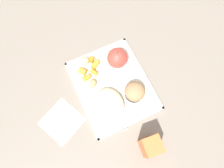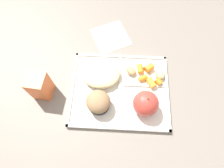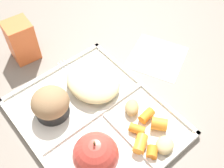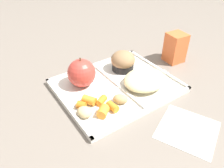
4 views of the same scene
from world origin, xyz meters
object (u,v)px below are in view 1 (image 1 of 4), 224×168
object	(u,v)px
lunch_tray	(112,86)
milk_carton	(151,146)
plastic_fork	(118,114)
green_apple	(117,58)
bran_muffin	(135,92)

from	to	relation	value
lunch_tray	milk_carton	distance (m)	0.26
lunch_tray	plastic_fork	bearing A→B (deg)	-15.06
green_apple	bran_muffin	distance (m)	0.15
lunch_tray	bran_muffin	distance (m)	0.10
bran_muffin	milk_carton	xyz separation A→B (m)	(0.19, -0.04, 0.01)
lunch_tray	plastic_fork	size ratio (longest dim) A/B	2.27
green_apple	plastic_fork	distance (m)	0.22
plastic_fork	bran_muffin	bearing A→B (deg)	116.71
plastic_fork	lunch_tray	bearing A→B (deg)	164.94
green_apple	plastic_fork	bearing A→B (deg)	-24.88
bran_muffin	plastic_fork	distance (m)	0.10
milk_carton	bran_muffin	bearing A→B (deg)	173.18
lunch_tray	milk_carton	world-z (taller)	milk_carton
plastic_fork	milk_carton	xyz separation A→B (m)	(0.15, 0.05, 0.04)
bran_muffin	milk_carton	size ratio (longest dim) A/B	0.76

